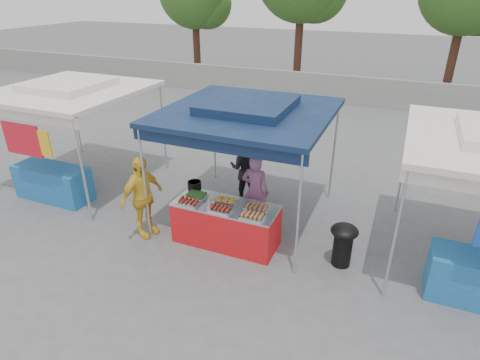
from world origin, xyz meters
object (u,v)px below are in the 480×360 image
at_px(wok_burner, 343,241).
at_px(customer_person, 142,197).
at_px(helper_man, 246,168).
at_px(vendor_woman, 255,191).
at_px(vendor_table, 226,224).
at_px(cooking_pot, 194,185).

relative_size(wok_burner, customer_person, 0.49).
distance_m(wok_burner, helper_man, 2.98).
bearing_deg(vendor_woman, wok_burner, 162.45).
distance_m(wok_burner, customer_person, 3.88).
xyz_separation_m(vendor_table, cooking_pot, (-0.85, 0.35, 0.51)).
bearing_deg(cooking_pot, vendor_table, -22.18).
height_order(vendor_table, customer_person, customer_person).
xyz_separation_m(cooking_pot, customer_person, (-0.77, -0.72, -0.08)).
distance_m(helper_man, customer_person, 2.52).
distance_m(cooking_pot, vendor_woman, 1.24).
distance_m(vendor_table, helper_man, 1.83).
distance_m(vendor_table, vendor_woman, 0.95).
bearing_deg(customer_person, wok_burner, -67.27).
height_order(wok_burner, helper_man, helper_man).
xyz_separation_m(wok_burner, helper_man, (-2.50, 1.58, 0.32)).
height_order(cooking_pot, customer_person, customer_person).
bearing_deg(customer_person, helper_man, -17.34).
xyz_separation_m(vendor_table, vendor_woman, (0.29, 0.82, 0.37)).
height_order(cooking_pot, vendor_woman, vendor_woman).
bearing_deg(vendor_woman, customer_person, 32.74).
relative_size(cooking_pot, customer_person, 0.16).
xyz_separation_m(vendor_table, wok_burner, (2.20, 0.18, 0.06)).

